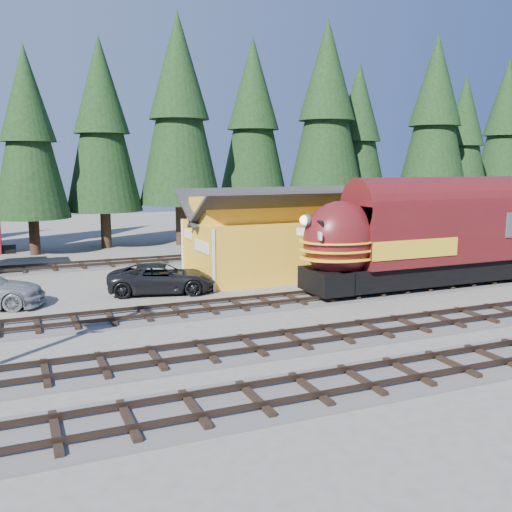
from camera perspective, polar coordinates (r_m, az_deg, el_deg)
name	(u,v)px	position (r m, az deg, el deg)	size (l,w,h in m)	color
ground	(393,314)	(26.82, 13.51, -5.68)	(120.00, 120.00, 0.00)	#6B665B
track_siding	(492,280)	(36.23, 22.50, -2.19)	(68.00, 3.20, 0.33)	#4C4947
track_spur	(107,265)	(39.69, -14.66, -0.85)	(32.00, 3.20, 0.33)	#4C4947
depot	(290,227)	(35.12, 3.43, 2.95)	(12.80, 7.00, 5.30)	gold
conifer_backdrop	(267,118)	(50.02, 1.06, 13.60)	(81.46, 22.66, 16.70)	black
locomotive	(434,239)	(32.83, 17.35, 1.61)	(16.95, 3.37, 4.61)	black
pickup_truck_a	(162,278)	(30.60, -9.40, -2.21)	(2.60, 5.63, 1.57)	black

